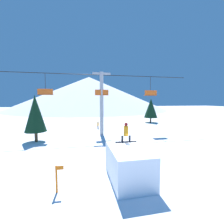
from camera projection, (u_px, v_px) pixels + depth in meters
name	position (u px, v px, depth m)	size (l,w,h in m)	color
ground_plane	(144.00, 170.00, 10.21)	(220.00, 220.00, 0.00)	white
mountain_ridge	(89.00, 93.00, 79.91)	(79.23, 79.23, 17.17)	silver
snow_ramp	(128.00, 164.00, 8.96)	(2.16, 3.63, 1.88)	white
snowboarder	(126.00, 133.00, 10.16)	(1.48, 0.32, 1.33)	black
chairlift	(102.00, 99.00, 20.08)	(24.82, 0.49, 8.50)	#9E9EA3
pine_tree_near	(35.00, 114.00, 16.97)	(2.36, 2.36, 5.34)	#4C3823
pine_tree_far	(151.00, 108.00, 32.05)	(2.83, 2.83, 5.13)	#4C3823
trail_marker	(57.00, 178.00, 7.61)	(0.41, 0.10, 1.41)	orange
distant_skier	(98.00, 125.00, 25.10)	(0.24, 0.24, 1.23)	black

